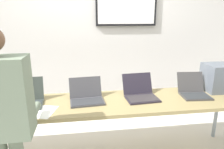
% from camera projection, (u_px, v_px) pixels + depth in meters
% --- Properties ---
extents(back_wall, '(8.00, 0.11, 2.47)m').
position_uv_depth(back_wall, '(97.00, 46.00, 3.31)').
color(back_wall, silver).
rests_on(back_wall, ground).
extents(workbench, '(3.50, 0.70, 0.76)m').
position_uv_depth(workbench, '(103.00, 105.00, 2.38)').
color(workbench, olive).
rests_on(workbench, ground).
extents(equipment_box, '(0.34, 0.34, 0.36)m').
position_uv_depth(equipment_box, '(218.00, 78.00, 2.68)').
color(equipment_box, '#545C67').
rests_on(equipment_box, workbench).
extents(laptop_station_1, '(0.34, 0.36, 0.28)m').
position_uv_depth(laptop_station_1, '(28.00, 99.00, 2.29)').
color(laptop_station_1, '#353C38').
rests_on(laptop_station_1, workbench).
extents(laptop_station_2, '(0.41, 0.37, 0.25)m').
position_uv_depth(laptop_station_2, '(86.00, 96.00, 2.38)').
color(laptop_station_2, '#3D3B40').
rests_on(laptop_station_2, workbench).
extents(laptop_station_3, '(0.40, 0.40, 0.26)m').
position_uv_depth(laptop_station_3, '(140.00, 93.00, 2.48)').
color(laptop_station_3, '#241F2A').
rests_on(laptop_station_3, workbench).
extents(laptop_station_4, '(0.36, 0.39, 0.26)m').
position_uv_depth(laptop_station_4, '(193.00, 90.00, 2.56)').
color(laptop_station_4, '#3A3839').
rests_on(laptop_station_4, workbench).
extents(person, '(0.44, 0.59, 1.65)m').
position_uv_depth(person, '(3.00, 112.00, 1.59)').
color(person, slate).
rests_on(person, ground).
extents(paper_sheet, '(0.28, 0.34, 0.00)m').
position_uv_depth(paper_sheet, '(44.00, 112.00, 2.12)').
color(paper_sheet, white).
rests_on(paper_sheet, workbench).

